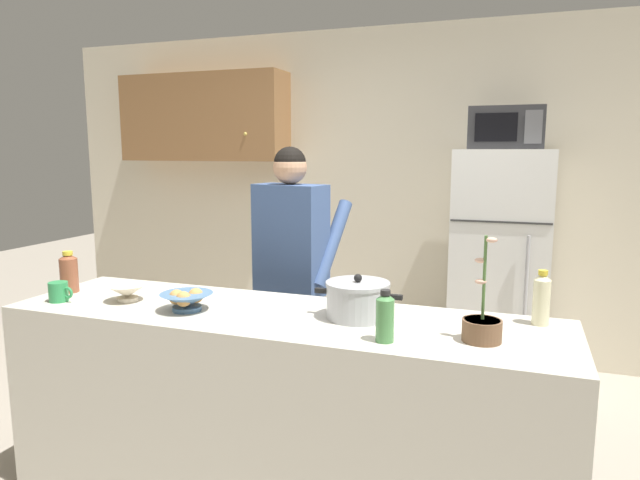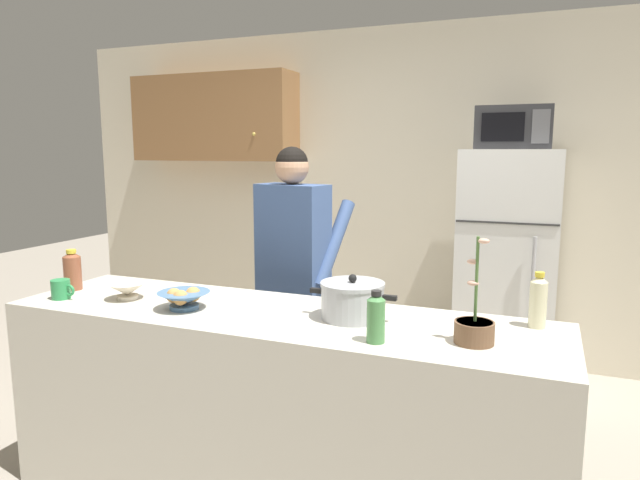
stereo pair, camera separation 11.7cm
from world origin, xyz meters
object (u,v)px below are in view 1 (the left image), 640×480
cooking_pot (358,300)px  bottle_far_corner (69,272)px  bottle_near_edge (385,317)px  bottle_mid_counter (542,298)px  refrigerator (499,268)px  microwave (507,128)px  empty_bowl (127,292)px  person_near_pot (292,254)px  potted_orchid (482,326)px  bread_bowl (186,300)px  coffee_mug (59,292)px

cooking_pot → bottle_far_corner: bearing=-177.6°
bottle_near_edge → bottle_mid_counter: 0.71m
refrigerator → cooking_pot: refrigerator is taller
microwave → empty_bowl: (-1.65, -1.89, -0.82)m
empty_bowl → bottle_mid_counter: bottle_mid_counter is taller
microwave → person_near_pot: (-1.13, -1.06, -0.75)m
bottle_far_corner → potted_orchid: size_ratio=0.52×
refrigerator → potted_orchid: size_ratio=4.01×
bottle_far_corner → bottle_mid_counter: bearing=5.7°
person_near_pot → bottle_near_edge: size_ratio=8.23×
bottle_mid_counter → bottle_far_corner: 2.28m
microwave → potted_orchid: bearing=-89.9°
empty_bowl → potted_orchid: bearing=-0.8°
refrigerator → person_near_pot: person_near_pot is taller
refrigerator → bread_bowl: (-1.29, -1.95, 0.15)m
person_near_pot → coffee_mug: bearing=-131.2°
microwave → empty_bowl: microwave is taller
cooking_pot → coffee_mug: (-1.43, -0.23, -0.03)m
refrigerator → bread_bowl: bearing=-123.5°
bottle_mid_counter → microwave: bearing=97.8°
coffee_mug → cooking_pot: bearing=9.0°
bread_bowl → coffee_mug: bearing=-173.9°
coffee_mug → bread_bowl: 0.67m
person_near_pot → potted_orchid: bearing=-36.7°
cooking_pot → bottle_near_edge: 0.32m
person_near_pot → bottle_far_corner: size_ratio=7.80×
empty_bowl → potted_orchid: potted_orchid is taller
bottle_mid_counter → potted_orchid: 0.37m
bottle_near_edge → potted_orchid: size_ratio=0.49×
refrigerator → empty_bowl: refrigerator is taller
empty_bowl → bottle_near_edge: 1.32m
refrigerator → microwave: (0.00, -0.02, 0.96)m
cooking_pot → bottle_near_edge: (0.18, -0.26, 0.02)m
bottle_near_edge → bread_bowl: bearing=173.5°
refrigerator → person_near_pot: bearing=-136.3°
empty_bowl → potted_orchid: 1.65m
cooking_pot → bread_bowl: 0.78m
empty_bowl → bottle_far_corner: size_ratio=0.88×
coffee_mug → potted_orchid: 1.96m
bottle_near_edge → potted_orchid: bearing=20.3°
refrigerator → bottle_mid_counter: bearing=-82.3°
coffee_mug → bottle_far_corner: (-0.09, 0.16, 0.06)m
bottle_near_edge → refrigerator: bearing=80.5°
bottle_near_edge → person_near_pot: bearing=128.9°
person_near_pot → microwave: bearing=43.1°
bottle_far_corner → potted_orchid: bearing=-1.9°
bottle_near_edge → empty_bowl: bearing=173.4°
refrigerator → person_near_pot: size_ratio=0.99×
coffee_mug → bottle_near_edge: 1.61m
microwave → bottle_near_edge: (-0.35, -2.04, -0.77)m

